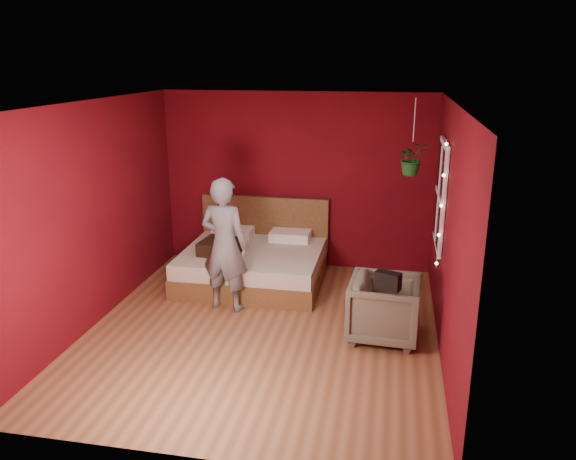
# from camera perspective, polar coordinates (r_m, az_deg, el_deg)

# --- Properties ---
(floor) EXTENTS (4.50, 4.50, 0.00)m
(floor) POSITION_cam_1_polar(r_m,az_deg,el_deg) (6.68, -2.58, -10.07)
(floor) COLOR #935C3B
(floor) RESTS_ON ground
(room_walls) EXTENTS (4.04, 4.54, 2.62)m
(room_walls) POSITION_cam_1_polar(r_m,az_deg,el_deg) (6.10, -2.79, 4.10)
(room_walls) COLOR maroon
(room_walls) RESTS_ON ground
(window) EXTENTS (0.05, 0.97, 1.27)m
(window) POSITION_cam_1_polar(r_m,az_deg,el_deg) (6.88, 15.22, 3.48)
(window) COLOR white
(window) RESTS_ON room_walls
(fairy_lights) EXTENTS (0.04, 0.04, 1.45)m
(fairy_lights) POSITION_cam_1_polar(r_m,az_deg,el_deg) (6.37, 15.31, 2.40)
(fairy_lights) COLOR silver
(fairy_lights) RESTS_ON room_walls
(bed) EXTENTS (1.93, 1.64, 1.06)m
(bed) POSITION_cam_1_polar(r_m,az_deg,el_deg) (7.98, -3.45, -3.26)
(bed) COLOR brown
(bed) RESTS_ON ground
(person) EXTENTS (0.68, 0.51, 1.69)m
(person) POSITION_cam_1_polar(r_m,az_deg,el_deg) (6.95, -6.48, -1.51)
(person) COLOR slate
(person) RESTS_ON ground
(armchair) EXTENTS (0.83, 0.80, 0.71)m
(armchair) POSITION_cam_1_polar(r_m,az_deg,el_deg) (6.44, 9.78, -7.90)
(armchair) COLOR #64634F
(armchair) RESTS_ON ground
(handbag) EXTENTS (0.29, 0.22, 0.19)m
(handbag) POSITION_cam_1_polar(r_m,az_deg,el_deg) (6.01, 10.12, -5.09)
(handbag) COLOR black
(handbag) RESTS_ON armchair
(throw_pillow) EXTENTS (0.57, 0.57, 0.18)m
(throw_pillow) POSITION_cam_1_polar(r_m,az_deg,el_deg) (7.73, -6.85, -1.71)
(throw_pillow) COLOR black
(throw_pillow) RESTS_ON bed
(hanging_plant) EXTENTS (0.46, 0.43, 0.93)m
(hanging_plant) POSITION_cam_1_polar(r_m,az_deg,el_deg) (7.04, 12.48, 7.11)
(hanging_plant) COLOR silver
(hanging_plant) RESTS_ON room_walls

